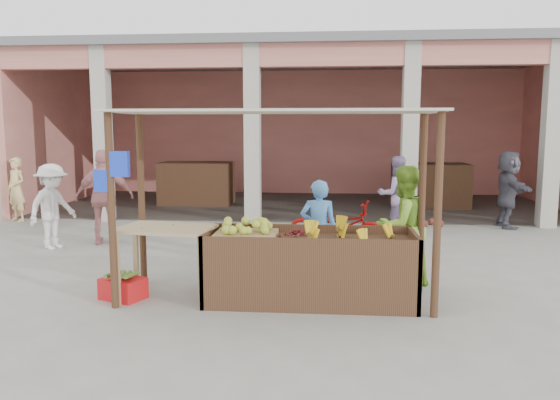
# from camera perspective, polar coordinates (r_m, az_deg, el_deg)

# --- Properties ---
(ground) EXTENTS (60.00, 60.00, 0.00)m
(ground) POSITION_cam_1_polar(r_m,az_deg,el_deg) (7.04, -1.01, -10.42)
(ground) COLOR gray
(ground) RESTS_ON ground
(market_building) EXTENTS (14.40, 6.40, 4.20)m
(market_building) POSITION_cam_1_polar(r_m,az_deg,el_deg) (15.60, 2.66, 9.51)
(market_building) COLOR #E48777
(market_building) RESTS_ON ground
(fruit_stall) EXTENTS (2.60, 0.95, 0.80)m
(fruit_stall) POSITION_cam_1_polar(r_m,az_deg,el_deg) (6.89, 3.15, -7.35)
(fruit_stall) COLOR #4E331F
(fruit_stall) RESTS_ON ground
(stall_awning) EXTENTS (4.09, 1.35, 2.39)m
(stall_awning) POSITION_cam_1_polar(r_m,az_deg,el_deg) (6.76, -1.12, 5.91)
(stall_awning) COLOR #4E331F
(stall_awning) RESTS_ON ground
(banana_heap) EXTENTS (1.19, 0.65, 0.22)m
(banana_heap) POSITION_cam_1_polar(r_m,az_deg,el_deg) (6.73, 7.26, -3.33)
(banana_heap) COLOR yellow
(banana_heap) RESTS_ON fruit_stall
(melon_tray) EXTENTS (0.77, 0.67, 0.20)m
(melon_tray) POSITION_cam_1_polar(r_m,az_deg,el_deg) (6.88, -3.62, -3.14)
(melon_tray) COLOR #A08553
(melon_tray) RESTS_ON fruit_stall
(berry_heap) EXTENTS (0.46, 0.38, 0.15)m
(berry_heap) POSITION_cam_1_polar(r_m,az_deg,el_deg) (6.76, 1.87, -3.52)
(berry_heap) COLOR maroon
(berry_heap) RESTS_ON fruit_stall
(side_table) EXTENTS (1.24, 0.92, 0.93)m
(side_table) POSITION_cam_1_polar(r_m,az_deg,el_deg) (7.08, -11.82, -3.91)
(side_table) COLOR tan
(side_table) RESTS_ON ground
(papaya_pile) EXTENTS (0.76, 0.43, 0.22)m
(papaya_pile) POSITION_cam_1_polar(r_m,az_deg,el_deg) (7.03, -11.88, -1.90)
(papaya_pile) COLOR #528A2D
(papaya_pile) RESTS_ON side_table
(red_crate) EXTENTS (0.63, 0.55, 0.27)m
(red_crate) POSITION_cam_1_polar(r_m,az_deg,el_deg) (7.33, -16.07, -8.87)
(red_crate) COLOR red
(red_crate) RESTS_ON ground
(plantain_bundle) EXTENTS (0.43, 0.30, 0.09)m
(plantain_bundle) POSITION_cam_1_polar(r_m,az_deg,el_deg) (7.29, -16.12, -7.52)
(plantain_bundle) COLOR #597F2E
(plantain_bundle) RESTS_ON red_crate
(produce_sacks) EXTENTS (0.80, 0.74, 0.60)m
(produce_sacks) POSITION_cam_1_polar(r_m,az_deg,el_deg) (12.50, 15.69, -1.31)
(produce_sacks) COLOR maroon
(produce_sacks) RESTS_ON ground
(vendor_blue) EXTENTS (0.58, 0.43, 1.54)m
(vendor_blue) POSITION_cam_1_polar(r_m,az_deg,el_deg) (7.78, 4.06, -2.82)
(vendor_blue) COLOR #4B8ACD
(vendor_blue) RESTS_ON ground
(vendor_green) EXTENTS (0.98, 0.84, 1.76)m
(vendor_green) POSITION_cam_1_polar(r_m,az_deg,el_deg) (7.65, 12.73, -2.37)
(vendor_green) COLOR #81B631
(vendor_green) RESTS_ON ground
(motorcycle) EXTENTS (1.08, 1.97, 0.98)m
(motorcycle) POSITION_cam_1_polar(r_m,az_deg,el_deg) (9.41, 5.97, -2.77)
(motorcycle) COLOR #920806
(motorcycle) RESTS_ON ground
(shopper_a) EXTENTS (0.87, 1.18, 1.66)m
(shopper_a) POSITION_cam_1_polar(r_m,az_deg,el_deg) (10.60, -22.72, -0.30)
(shopper_a) COLOR white
(shopper_a) RESTS_ON ground
(shopper_b) EXTENTS (1.23, 0.87, 1.90)m
(shopper_b) POSITION_cam_1_polar(r_m,az_deg,el_deg) (10.67, -17.86, 0.62)
(shopper_b) COLOR tan
(shopper_b) RESTS_ON ground
(shopper_d) EXTENTS (0.69, 1.65, 1.78)m
(shopper_d) POSITION_cam_1_polar(r_m,az_deg,el_deg) (12.82, 22.74, 1.24)
(shopper_d) COLOR #45444F
(shopper_d) RESTS_ON ground
(shopper_e) EXTENTS (0.71, 0.65, 1.55)m
(shopper_e) POSITION_cam_1_polar(r_m,az_deg,el_deg) (14.04, -25.83, 1.11)
(shopper_e) COLOR #EDC981
(shopper_e) RESTS_ON ground
(shopper_f) EXTENTS (0.94, 0.67, 1.74)m
(shopper_f) POSITION_cam_1_polar(r_m,az_deg,el_deg) (11.53, 12.01, 0.93)
(shopper_f) COLOR gray
(shopper_f) RESTS_ON ground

